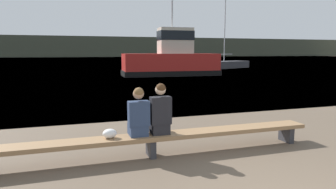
{
  "coord_description": "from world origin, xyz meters",
  "views": [
    {
      "loc": [
        -2.64,
        -2.46,
        2.09
      ],
      "look_at": [
        0.14,
        6.17,
        0.79
      ],
      "focal_mm": 32.0,
      "sensor_mm": 36.0,
      "label": 1
    }
  ],
  "objects_px": {
    "person_left": "(138,115)",
    "tugboat_red": "(172,61)",
    "person_right": "(160,113)",
    "moored_sailboat": "(226,64)",
    "shopping_bag": "(110,134)",
    "bench_main": "(151,139)"
  },
  "relations": [
    {
      "from": "person_left",
      "to": "moored_sailboat",
      "type": "relative_size",
      "value": 0.1
    },
    {
      "from": "person_right",
      "to": "moored_sailboat",
      "type": "distance_m",
      "value": 33.61
    },
    {
      "from": "bench_main",
      "to": "person_right",
      "type": "bearing_deg",
      "value": 3.46
    },
    {
      "from": "person_left",
      "to": "person_right",
      "type": "bearing_deg",
      "value": -0.25
    },
    {
      "from": "shopping_bag",
      "to": "moored_sailboat",
      "type": "relative_size",
      "value": 0.03
    },
    {
      "from": "person_left",
      "to": "moored_sailboat",
      "type": "distance_m",
      "value": 33.84
    },
    {
      "from": "person_left",
      "to": "tugboat_red",
      "type": "bearing_deg",
      "value": 69.68
    },
    {
      "from": "person_right",
      "to": "shopping_bag",
      "type": "distance_m",
      "value": 1.07
    },
    {
      "from": "bench_main",
      "to": "tugboat_red",
      "type": "relative_size",
      "value": 0.82
    },
    {
      "from": "person_left",
      "to": "person_right",
      "type": "distance_m",
      "value": 0.44
    },
    {
      "from": "shopping_bag",
      "to": "moored_sailboat",
      "type": "xyz_separation_m",
      "value": [
        18.26,
        28.84,
        -0.04
      ]
    },
    {
      "from": "shopping_bag",
      "to": "moored_sailboat",
      "type": "distance_m",
      "value": 34.13
    },
    {
      "from": "shopping_bag",
      "to": "tugboat_red",
      "type": "distance_m",
      "value": 21.19
    },
    {
      "from": "moored_sailboat",
      "to": "bench_main",
      "type": "bearing_deg",
      "value": 125.18
    },
    {
      "from": "person_right",
      "to": "shopping_bag",
      "type": "height_order",
      "value": "person_right"
    },
    {
      "from": "person_right",
      "to": "shopping_bag",
      "type": "bearing_deg",
      "value": 179.63
    },
    {
      "from": "moored_sailboat",
      "to": "shopping_bag",
      "type": "bearing_deg",
      "value": 124.01
    },
    {
      "from": "person_left",
      "to": "tugboat_red",
      "type": "xyz_separation_m",
      "value": [
        7.29,
        19.67,
        0.46
      ]
    },
    {
      "from": "tugboat_red",
      "to": "moored_sailboat",
      "type": "relative_size",
      "value": 0.88
    },
    {
      "from": "person_right",
      "to": "bench_main",
      "type": "bearing_deg",
      "value": -176.54
    },
    {
      "from": "bench_main",
      "to": "person_right",
      "type": "height_order",
      "value": "person_right"
    },
    {
      "from": "person_right",
      "to": "tugboat_red",
      "type": "bearing_deg",
      "value": 70.82
    }
  ]
}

